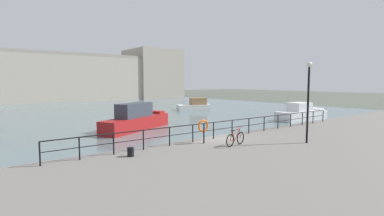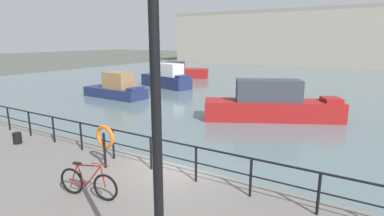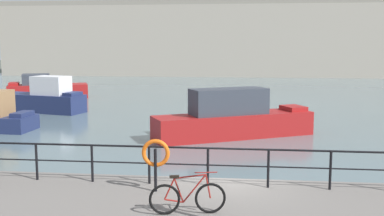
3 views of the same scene
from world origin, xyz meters
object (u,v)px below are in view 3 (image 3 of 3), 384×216
at_px(moored_cabin_cruiser, 44,99).
at_px(moored_small_launch, 46,89).
at_px(harbor_building, 280,39).
at_px(life_ring_stand, 156,155).
at_px(parked_bicycle, 187,198).
at_px(moored_green_narrowboat, 233,119).

bearing_deg(moored_cabin_cruiser, moored_small_launch, 127.75).
relative_size(harbor_building, life_ring_stand, 52.33).
bearing_deg(parked_bicycle, moored_green_narrowboat, 75.77).
relative_size(harbor_building, moored_green_narrowboat, 8.61).
bearing_deg(parked_bicycle, life_ring_stand, 111.89).
height_order(parked_bicycle, life_ring_stand, life_ring_stand).
relative_size(harbor_building, moored_cabin_cruiser, 11.01).
xyz_separation_m(moored_green_narrowboat, life_ring_stand, (-1.77, -12.20, 0.97)).
relative_size(harbor_building, parked_bicycle, 41.82).
xyz_separation_m(parked_bicycle, life_ring_stand, (-1.03, 1.59, 0.59)).
bearing_deg(moored_green_narrowboat, parked_bicycle, -120.16).
distance_m(moored_small_launch, parked_bicycle, 33.75).
distance_m(moored_green_narrowboat, moored_small_launch, 23.24).
bearing_deg(life_ring_stand, moored_green_narrowboat, 81.74).
xyz_separation_m(moored_small_launch, moored_cabin_cruiser, (3.46, -8.07, 0.14)).
bearing_deg(moored_small_launch, harbor_building, -147.13).
xyz_separation_m(moored_green_narrowboat, moored_small_launch, (-17.14, 15.70, -0.16)).
distance_m(moored_small_launch, life_ring_stand, 31.88).
relative_size(moored_green_narrowboat, parked_bicycle, 4.86).
xyz_separation_m(harbor_building, parked_bicycle, (-6.85, -63.52, -4.21)).
relative_size(moored_cabin_cruiser, life_ring_stand, 4.75).
height_order(harbor_building, moored_cabin_cruiser, harbor_building).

